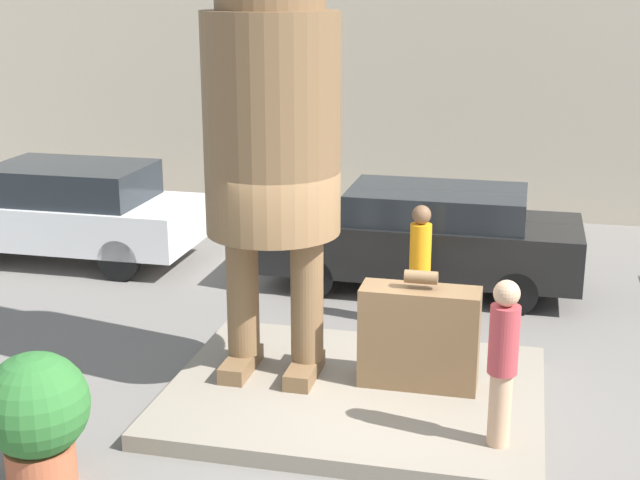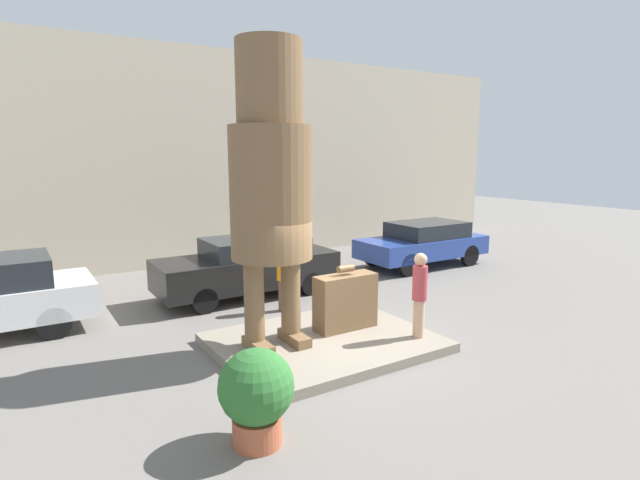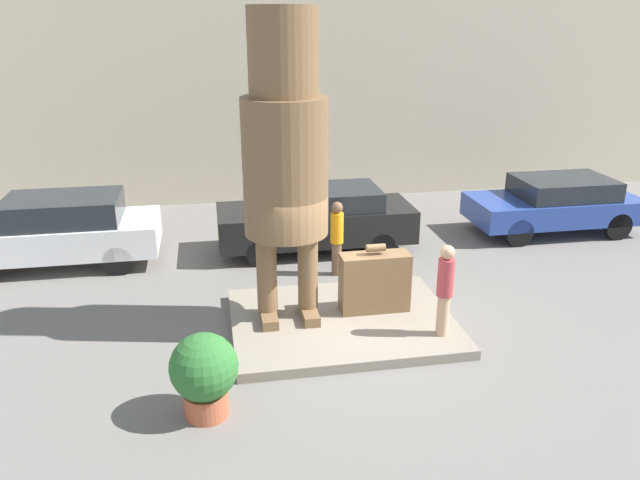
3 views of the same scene
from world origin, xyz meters
name	(u,v)px [view 2 (image 2 of 3)]	position (x,y,z in m)	size (l,w,h in m)	color
ground_plane	(324,347)	(0.00, 0.00, 0.00)	(60.00, 60.00, 0.00)	slate
pedestal	(324,342)	(0.00, 0.00, 0.09)	(4.03, 3.18, 0.18)	gray
building_backdrop	(179,158)	(0.00, 8.75, 3.53)	(28.00, 0.60, 7.07)	beige
statue_figure	(271,174)	(-0.97, 0.23, 3.33)	(1.46, 1.46, 5.39)	brown
giant_suitcase	(345,301)	(0.66, 0.23, 0.74)	(1.29, 0.47, 1.31)	brown
tourist	(420,292)	(1.57, -0.92, 1.09)	(0.28, 0.28, 1.65)	tan
parked_car_black	(249,265)	(0.25, 3.99, 0.81)	(4.66, 1.76, 1.53)	black
parked_car_blue	(423,242)	(6.59, 4.19, 0.79)	(4.35, 1.88, 1.45)	#284293
planter_pot	(256,393)	(-2.48, -2.27, 0.70)	(0.97, 0.97, 1.27)	#AD5638
worker_hivis	(283,273)	(0.39, 2.41, 0.91)	(0.28, 0.28, 1.67)	brown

